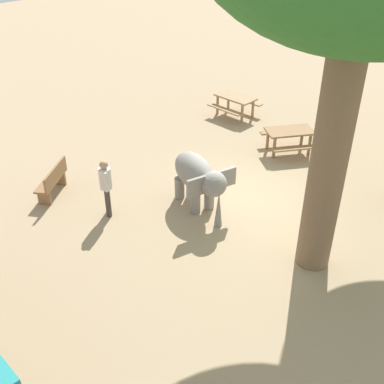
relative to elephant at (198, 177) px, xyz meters
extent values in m
plane|color=tan|center=(-0.72, -0.98, -0.94)|extent=(60.00, 60.00, 0.00)
cylinder|color=gray|center=(-0.26, -0.16, -0.63)|extent=(0.27, 0.27, 0.63)
cylinder|color=gray|center=(-0.15, 0.26, -0.63)|extent=(0.27, 0.27, 0.63)
cylinder|color=gray|center=(0.58, -0.37, -0.63)|extent=(0.27, 0.27, 0.63)
cylinder|color=gray|center=(0.68, 0.05, -0.63)|extent=(0.27, 0.27, 0.63)
ellipsoid|color=gray|center=(0.21, -0.05, 0.06)|extent=(1.71, 1.16, 0.94)
sphere|color=gray|center=(-0.72, 0.18, 0.18)|extent=(0.67, 0.67, 0.67)
cone|color=gray|center=(-0.97, 0.25, -0.41)|extent=(0.21, 0.21, 1.05)
cube|color=gray|center=(-0.74, -0.27, 0.18)|extent=(0.22, 0.55, 0.50)
cube|color=gray|center=(-0.52, 0.59, 0.18)|extent=(0.22, 0.55, 0.50)
cylinder|color=#3F3833|center=(1.50, 1.91, -0.53)|extent=(0.14, 0.14, 0.82)
cylinder|color=#3F3833|center=(1.34, 2.00, -0.53)|extent=(0.14, 0.14, 0.82)
cylinder|color=silver|center=(1.42, 1.95, 0.17)|extent=(0.32, 0.32, 0.58)
sphere|color=tan|center=(1.42, 1.95, 0.57)|extent=(0.22, 0.22, 0.22)
cylinder|color=silver|center=(1.60, 1.84, 0.18)|extent=(0.09, 0.09, 0.55)
cylinder|color=silver|center=(1.24, 2.06, 0.18)|extent=(0.09, 0.09, 0.55)
cylinder|color=brown|center=(-3.45, -0.30, 1.78)|extent=(0.77, 0.77, 5.44)
cube|color=olive|center=(3.35, 2.49, -0.49)|extent=(1.15, 1.37, 0.06)
cube|color=olive|center=(3.21, 2.39, -0.26)|extent=(0.87, 1.17, 0.40)
cube|color=olive|center=(3.04, 2.92, -0.73)|extent=(0.34, 0.28, 0.42)
cube|color=olive|center=(3.66, 2.07, -0.73)|extent=(0.34, 0.28, 0.42)
cube|color=#9E7A51|center=(3.35, -5.35, -0.19)|extent=(1.52, 0.84, 0.06)
cylinder|color=#9E7A51|center=(2.76, -5.69, -0.58)|extent=(0.10, 0.10, 0.72)
cylinder|color=#9E7A51|center=(2.74, -5.05, -0.58)|extent=(0.10, 0.10, 0.72)
cylinder|color=#9E7A51|center=(3.96, -5.66, -0.58)|extent=(0.10, 0.10, 0.72)
cylinder|color=#9E7A51|center=(3.94, -5.02, -0.58)|extent=(0.10, 0.10, 0.72)
cube|color=#9E7A51|center=(3.37, -5.97, -0.50)|extent=(1.51, 0.28, 0.05)
cube|color=#9E7A51|center=(3.34, -4.74, -0.50)|extent=(1.51, 0.28, 0.05)
cube|color=olive|center=(0.19, -4.37, -0.19)|extent=(1.50, 1.69, 0.06)
cylinder|color=olive|center=(0.25, -3.70, -0.58)|extent=(0.10, 0.10, 0.72)
cylinder|color=olive|center=(0.79, -4.05, -0.58)|extent=(0.10, 0.10, 0.72)
cylinder|color=olive|center=(-0.41, -4.70, -0.58)|extent=(0.10, 0.10, 0.72)
cylinder|color=olive|center=(0.12, -5.05, -0.58)|extent=(0.10, 0.10, 0.72)
cube|color=olive|center=(-0.33, -4.03, -0.50)|extent=(1.03, 1.38, 0.05)
cube|color=olive|center=(0.70, -4.72, -0.50)|extent=(1.03, 1.38, 0.05)
camera|label=1|loc=(-7.60, 7.73, 6.47)|focal=44.85mm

